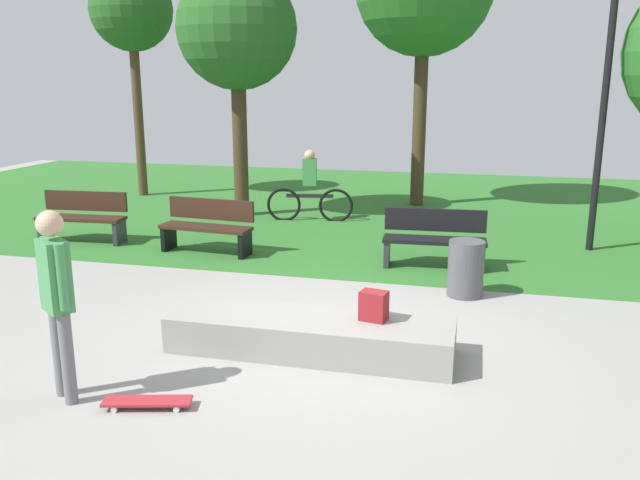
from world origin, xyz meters
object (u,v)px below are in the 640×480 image
backpack_on_ledge (374,306)px  skateboard_by_ledge (147,401)px  trash_bin (466,269)px  park_bench_center_lawn (434,237)px  tree_tall_oak (237,31)px  concrete_ledge (310,335)px  park_bench_by_oak (208,225)px  tree_leaning_ash (131,12)px  skater_performing_trick (57,291)px  park_bench_near_lamppost (83,216)px  cyclist_on_bicycle (310,191)px  lamp_post (605,92)px

backpack_on_ledge → skateboard_by_ledge: size_ratio=0.39×
trash_bin → park_bench_center_lawn: bearing=111.4°
tree_tall_oak → concrete_ledge: bearing=-63.8°
park_bench_by_oak → park_bench_center_lawn: same height
concrete_ledge → backpack_on_ledge: bearing=8.4°
trash_bin → concrete_ledge: bearing=-124.1°
backpack_on_ledge → tree_leaning_ash: tree_leaning_ash is taller
skater_performing_trick → park_bench_by_oak: skater_performing_trick is taller
skateboard_by_ledge → park_bench_near_lamppost: (-4.17, 5.38, 0.42)m
concrete_ledge → tree_tall_oak: bearing=116.2°
cyclist_on_bicycle → park_bench_near_lamppost: bearing=-142.6°
backpack_on_ledge → park_bench_near_lamppost: (-5.97, 3.71, -0.07)m
backpack_on_ledge → skateboard_by_ledge: 2.50m
skater_performing_trick → tree_tall_oak: 8.89m
concrete_ledge → lamp_post: 6.97m
lamp_post → cyclist_on_bicycle: 5.87m
park_bench_near_lamppost → cyclist_on_bicycle: bearing=37.4°
park_bench_center_lawn → cyclist_on_bicycle: (-2.79, 2.87, 0.15)m
lamp_post → cyclist_on_bicycle: bearing=167.8°
tree_leaning_ash → skater_performing_trick: bearing=-64.9°
tree_leaning_ash → trash_bin: 11.10m
park_bench_by_oak → park_bench_near_lamppost: size_ratio=1.01×
concrete_ledge → trash_bin: trash_bin is taller
cyclist_on_bicycle → park_bench_center_lawn: bearing=-45.8°
skateboard_by_ledge → lamp_post: 8.83m
skater_performing_trick → park_bench_by_oak: (-0.83, 5.23, -0.58)m
tree_leaning_ash → cyclist_on_bicycle: 6.57m
skater_performing_trick → park_bench_center_lawn: bearing=60.2°
skateboard_by_ledge → park_bench_near_lamppost: 6.82m
backpack_on_ledge → trash_bin: 2.43m
cyclist_on_bicycle → trash_bin: bearing=-51.8°
tree_tall_oak → tree_leaning_ash: bearing=152.1°
park_bench_by_oak → park_bench_center_lawn: bearing=0.4°
park_bench_by_oak → park_bench_near_lamppost: 2.53m
park_bench_near_lamppost → cyclist_on_bicycle: (3.57, 2.73, 0.15)m
concrete_ledge → skateboard_by_ledge: size_ratio=3.76×
skater_performing_trick → trash_bin: size_ratio=2.31×
park_bench_by_oak → cyclist_on_bicycle: (1.05, 2.90, 0.15)m
concrete_ledge → park_bench_near_lamppost: bearing=144.2°
backpack_on_ledge → skateboard_by_ledge: backpack_on_ledge is taller
concrete_ledge → backpack_on_ledge: (0.68, 0.10, 0.36)m
skateboard_by_ledge → park_bench_near_lamppost: bearing=127.8°
tree_leaning_ash → trash_bin: tree_leaning_ash is taller
park_bench_near_lamppost → park_bench_center_lawn: same height
backpack_on_ledge → trash_bin: bearing=-100.2°
backpack_on_ledge → park_bench_by_oak: bearing=-33.8°
park_bench_near_lamppost → lamp_post: size_ratio=0.36×
skater_performing_trick → park_bench_by_oak: bearing=99.0°
park_bench_by_oak → trash_bin: size_ratio=2.11×
skater_performing_trick → trash_bin: skater_performing_trick is taller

